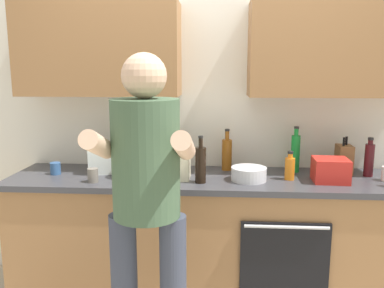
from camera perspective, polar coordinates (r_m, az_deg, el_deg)
The scene contains 17 objects.
back_wall_unit at distance 2.96m, azimuth 3.12°, elevation 7.86°, with size 4.00×0.38×2.50m.
counter at distance 2.93m, azimuth 2.90°, elevation -13.25°, with size 2.84×0.67×0.90m.
person_standing at distance 2.02m, azimuth -6.54°, elevation -7.19°, with size 0.49×0.45×1.72m.
bottle_juice at distance 2.77m, azimuth 13.86°, elevation -3.33°, with size 0.07×0.07×0.20m.
bottle_wine at distance 3.03m, azimuth 24.08°, elevation -2.00°, with size 0.06×0.06×0.27m.
bottle_soda at distance 2.98m, azimuth 14.61°, elevation -1.19°, with size 0.06×0.06×0.33m.
bottle_oil at distance 2.91m, azimuth -3.71°, elevation -1.36°, with size 0.06×0.06×0.31m.
bottle_syrup at distance 2.95m, azimuth 5.03°, elevation -1.40°, with size 0.07×0.07×0.31m.
bottle_soy at distance 2.61m, azimuth 1.24°, elevation -2.89°, with size 0.07×0.07×0.31m.
cup_tea at distance 3.00m, azimuth -19.02°, elevation -3.34°, with size 0.07×0.07×0.09m, color #33598C.
cup_stoneware at distance 2.72m, azimuth -14.06°, elevation -4.38°, with size 0.07×0.07×0.09m, color slate.
mixing_bowl at distance 2.70m, azimuth 8.15°, elevation -4.27°, with size 0.24×0.24×0.09m, color silver.
knife_block at distance 3.04m, azimuth 20.97°, elevation -2.06°, with size 0.10×0.14×0.27m.
potted_herb at distance 2.75m, azimuth -8.50°, elevation -1.66°, with size 0.17×0.17×0.28m.
grocery_bag_rice at distance 2.72m, azimuth -2.80°, elevation -2.74°, with size 0.24×0.19×0.22m, color beige.
grocery_bag_produce at distance 2.93m, azimuth -13.01°, elevation -1.97°, with size 0.17×0.15×0.22m, color silver.
grocery_bag_crisps at distance 2.80m, azimuth 19.25°, elevation -3.56°, with size 0.22×0.21×0.16m, color red.
Camera 1 is at (0.04, -2.68, 1.63)m, focal length 37.15 mm.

